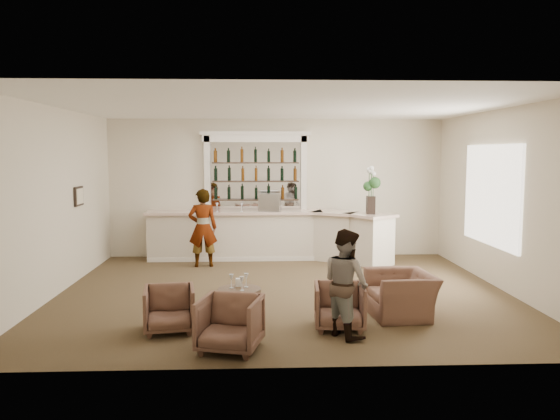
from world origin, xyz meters
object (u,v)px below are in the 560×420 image
object	(u,v)px
armchair_far	(401,295)
guest	(346,283)
flower_vase	(371,187)
armchair_left	(169,309)
armchair_right	(340,306)
bar_counter	(270,235)
sommelier	(203,228)
cocktail_table	(240,305)
espresso_machine	(270,202)
armchair_center	(230,324)

from	to	relation	value
armchair_far	guest	bearing A→B (deg)	-54.20
guest	flower_vase	xyz separation A→B (m)	(1.33, 4.75, 1.00)
guest	armchair_left	world-z (taller)	guest
flower_vase	guest	bearing A→B (deg)	-105.58
guest	armchair_far	world-z (taller)	guest
armchair_left	armchair_right	bearing A→B (deg)	-8.16
bar_counter	armchair_left	size ratio (longest dim) A/B	8.10
sommelier	armchair_far	xyz separation A→B (m)	(3.39, -3.83, -0.52)
guest	cocktail_table	bearing A→B (deg)	35.73
armchair_left	armchair_right	size ratio (longest dim) A/B	0.98
flower_vase	cocktail_table	bearing A→B (deg)	-124.48
armchair_right	flower_vase	bearing A→B (deg)	77.60
bar_counter	armchair_left	xyz separation A→B (m)	(-1.54, -5.12, -0.25)
sommelier	flower_vase	size ratio (longest dim) A/B	1.63
bar_counter	flower_vase	distance (m)	2.59
armchair_left	armchair_far	world-z (taller)	armchair_far
armchair_right	armchair_far	size ratio (longest dim) A/B	0.69
armchair_far	bar_counter	bearing A→B (deg)	-162.12
sommelier	espresso_machine	bearing A→B (deg)	-160.56
bar_counter	espresso_machine	size ratio (longest dim) A/B	12.05
armchair_right	flower_vase	size ratio (longest dim) A/B	0.68
bar_counter	armchair_left	distance (m)	5.35
guest	flower_vase	distance (m)	5.03
guest	armchair_center	world-z (taller)	guest
guest	armchair_far	bearing A→B (deg)	-78.89
sommelier	armchair_far	distance (m)	5.14
sommelier	flower_vase	bearing A→B (deg)	175.16
armchair_center	armchair_right	xyz separation A→B (m)	(1.52, 0.80, -0.02)
espresso_machine	sommelier	bearing A→B (deg)	-145.05
armchair_far	cocktail_table	bearing A→B (deg)	-90.80
armchair_center	armchair_far	size ratio (longest dim) A/B	0.73
sommelier	armchair_right	world-z (taller)	sommelier
bar_counter	cocktail_table	world-z (taller)	bar_counter
bar_counter	cocktail_table	bearing A→B (deg)	-96.95
cocktail_table	sommelier	bearing A→B (deg)	103.04
cocktail_table	flower_vase	bearing A→B (deg)	55.52
cocktail_table	flower_vase	xyz separation A→B (m)	(2.79, 4.07, 1.48)
bar_counter	sommelier	world-z (taller)	sommelier
cocktail_table	armchair_left	bearing A→B (deg)	-157.11
cocktail_table	armchair_left	size ratio (longest dim) A/B	0.91
cocktail_table	bar_counter	bearing A→B (deg)	83.05
cocktail_table	espresso_machine	distance (m)	4.87
armchair_right	armchair_far	bearing A→B (deg)	32.87
armchair_center	armchair_right	distance (m)	1.71
bar_counter	espresso_machine	xyz separation A→B (m)	(-0.01, -0.01, 0.78)
armchair_center	espresso_machine	size ratio (longest dim) A/B	1.61
armchair_far	sommelier	bearing A→B (deg)	-143.19
guest	armchair_far	size ratio (longest dim) A/B	1.42
armchair_right	flower_vase	world-z (taller)	flower_vase
armchair_left	espresso_machine	xyz separation A→B (m)	(1.53, 5.11, 1.03)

